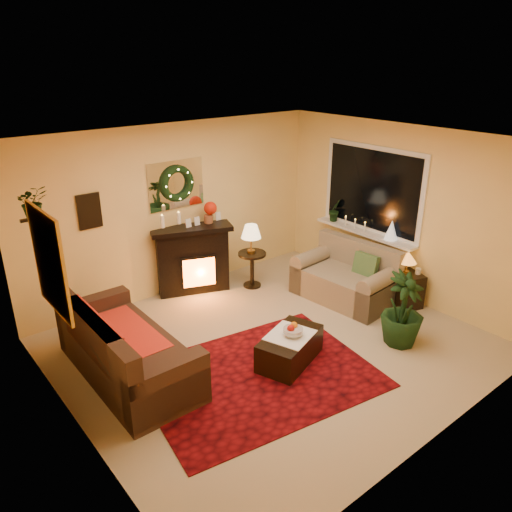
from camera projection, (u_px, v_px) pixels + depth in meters
floor at (273, 346)px, 6.45m from camera, size 5.00×5.00×0.00m
ceiling at (276, 143)px, 5.46m from camera, size 5.00×5.00×0.00m
wall_back at (177, 210)px, 7.57m from camera, size 5.00×5.00×0.00m
wall_front at (444, 328)px, 4.34m from camera, size 5.00×5.00×0.00m
wall_left at (66, 319)px, 4.50m from camera, size 4.50×4.50×0.00m
wall_right at (401, 213)px, 7.41m from camera, size 4.50×4.50×0.00m
area_rug at (259, 376)px, 5.85m from camera, size 2.88×2.34×0.01m
sofa at (127, 342)px, 5.74m from camera, size 0.93×2.09×0.90m
red_throw at (119, 335)px, 5.84m from camera, size 0.77×1.25×0.02m
fireplace at (192, 258)px, 7.76m from camera, size 1.14×0.71×1.00m
poinsettia at (210, 208)px, 7.66m from camera, size 0.20×0.20×0.20m
mantel_candle_a at (162, 222)px, 7.18m from camera, size 0.06×0.06×0.18m
mantel_candle_b at (179, 218)px, 7.33m from camera, size 0.06×0.06×0.17m
mantel_mirror at (176, 184)px, 7.40m from camera, size 0.92×0.02×0.72m
wreath at (177, 184)px, 7.37m from camera, size 0.55×0.11×0.55m
wall_art at (89, 211)px, 6.67m from camera, size 0.32×0.03×0.48m
gold_mirror at (49, 262)px, 4.55m from camera, size 0.03×0.84×1.00m
hanging_plant at (35, 217)px, 5.09m from camera, size 0.33×0.28×0.36m
loveseat at (345, 273)px, 7.54m from camera, size 0.98×1.55×0.86m
window_frame at (372, 190)px, 7.70m from camera, size 0.03×1.86×1.36m
window_glass at (372, 190)px, 7.70m from camera, size 0.02×1.70×1.22m
window_sill at (364, 233)px, 7.90m from camera, size 0.22×1.86×0.04m
mini_tree at (391, 230)px, 7.50m from camera, size 0.20×0.20×0.30m
sill_plant at (335, 210)px, 8.31m from camera, size 0.27×0.22×0.49m
side_table_round at (252, 268)px, 7.98m from camera, size 0.56×0.56×0.58m
lamp_cream at (251, 235)px, 7.76m from camera, size 0.31×0.31×0.48m
end_table_square at (405, 289)px, 7.38m from camera, size 0.53×0.53×0.52m
lamp_tiffany at (408, 260)px, 7.19m from camera, size 0.26×0.26×0.38m
coffee_table at (290, 347)px, 6.05m from camera, size 1.00×0.76×0.37m
fruit_bowl at (293, 330)px, 5.94m from camera, size 0.24×0.24×0.06m
floor_palm at (403, 312)px, 6.36m from camera, size 1.79×1.79×2.91m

